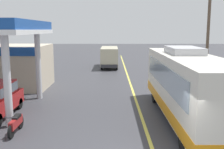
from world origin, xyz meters
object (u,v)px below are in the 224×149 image
(pedestrian_near_pump, at_px, (2,96))
(coach_bus_main, at_px, (186,87))
(minibus_opposing_lane, at_px, (108,55))
(motorcycle_parked_forecourt, at_px, (15,124))

(pedestrian_near_pump, bearing_deg, coach_bus_main, -7.27)
(minibus_opposing_lane, bearing_deg, coach_bus_main, -78.01)
(motorcycle_parked_forecourt, relative_size, pedestrian_near_pump, 1.08)
(coach_bus_main, bearing_deg, pedestrian_near_pump, 172.73)
(minibus_opposing_lane, xyz_separation_m, pedestrian_near_pump, (-5.76, -18.32, -0.54))
(coach_bus_main, distance_m, pedestrian_near_pump, 10.03)
(minibus_opposing_lane, height_order, motorcycle_parked_forecourt, minibus_opposing_lane)
(coach_bus_main, relative_size, motorcycle_parked_forecourt, 6.13)
(motorcycle_parked_forecourt, bearing_deg, pedestrian_near_pump, 119.44)
(coach_bus_main, xyz_separation_m, pedestrian_near_pump, (-9.92, 1.27, -0.79))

